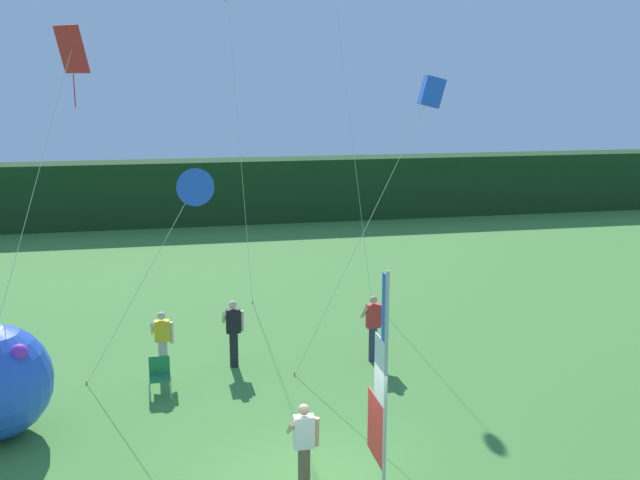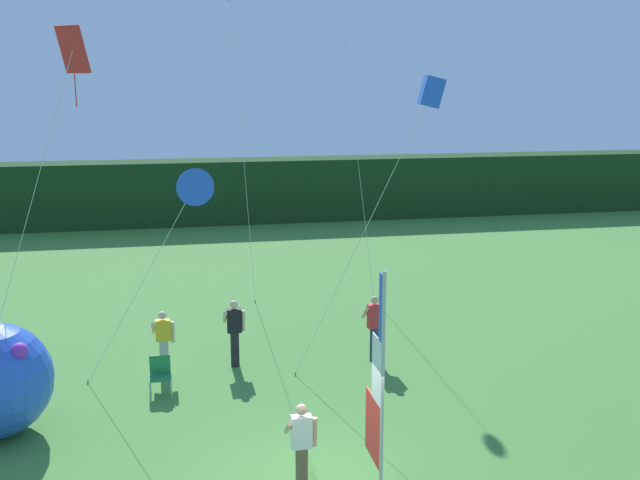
% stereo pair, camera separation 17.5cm
% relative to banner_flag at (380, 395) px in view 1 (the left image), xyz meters
% --- Properties ---
extents(distant_treeline, '(80.00, 2.40, 3.23)m').
position_rel_banner_flag_xyz_m(distant_treeline, '(-1.00, 26.94, -0.42)').
color(distant_treeline, '#193819').
rests_on(distant_treeline, ground).
extents(banner_flag, '(0.06, 1.03, 4.25)m').
position_rel_banner_flag_xyz_m(banner_flag, '(0.00, 0.00, 0.00)').
color(banner_flag, '#B7B7BC').
rests_on(banner_flag, ground).
extents(person_near_banner, '(0.55, 0.48, 1.67)m').
position_rel_banner_flag_xyz_m(person_near_banner, '(-3.60, 6.54, -1.15)').
color(person_near_banner, '#B7B2A3').
rests_on(person_near_banner, ground).
extents(person_mid_field, '(0.55, 0.48, 1.76)m').
position_rel_banner_flag_xyz_m(person_mid_field, '(1.74, 6.49, -1.09)').
color(person_mid_field, '#2D334C').
rests_on(person_mid_field, ground).
extents(person_far_left, '(0.55, 0.48, 1.75)m').
position_rel_banner_flag_xyz_m(person_far_left, '(-1.84, 6.84, -1.10)').
color(person_far_left, black).
rests_on(person_far_left, ground).
extents(person_far_right, '(0.55, 0.48, 1.65)m').
position_rel_banner_flag_xyz_m(person_far_right, '(-1.16, 0.72, -1.15)').
color(person_far_right, brown).
rests_on(person_far_right, ground).
extents(folding_chair, '(0.51, 0.51, 0.89)m').
position_rel_banner_flag_xyz_m(folding_chair, '(-3.69, 5.47, -1.52)').
color(folding_chair, '#BCBCC1').
rests_on(folding_chair, ground).
extents(kite_red_diamond_0, '(2.81, 1.75, 8.30)m').
position_rel_banner_flag_xyz_m(kite_red_diamond_0, '(-5.28, 5.74, 5.43)').
color(kite_red_diamond_0, brown).
rests_on(kite_red_diamond_0, ground).
extents(kite_blue_box_2, '(2.74, 2.74, 7.27)m').
position_rel_banner_flag_xyz_m(kite_blue_box_2, '(1.99, 3.44, 4.85)').
color(kite_blue_box_2, brown).
rests_on(kite_blue_box_2, ground).
extents(kite_blue_delta_3, '(3.08, 2.28, 5.41)m').
position_rel_banner_flag_xyz_m(kite_blue_delta_3, '(-2.78, 4.34, 2.96)').
color(kite_blue_delta_3, brown).
rests_on(kite_blue_delta_3, ground).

